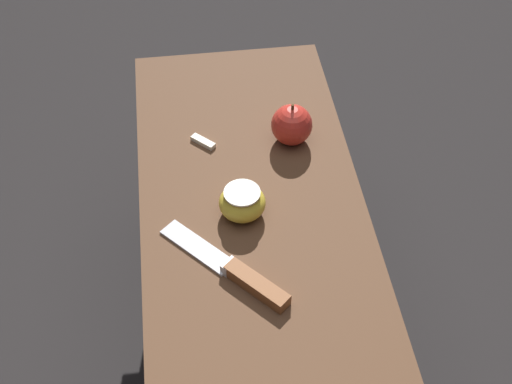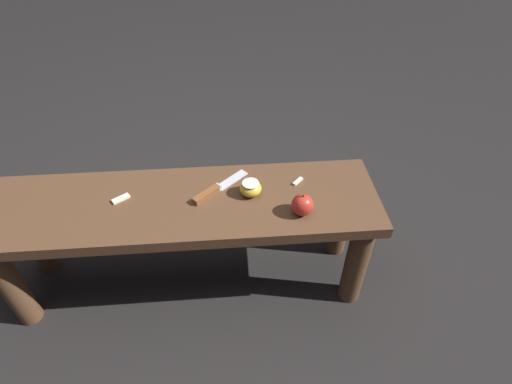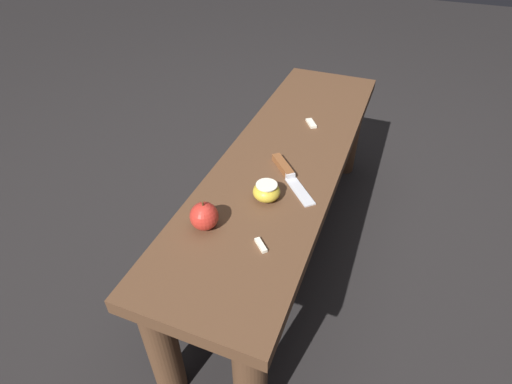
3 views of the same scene
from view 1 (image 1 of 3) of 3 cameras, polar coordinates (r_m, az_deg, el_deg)
wooden_bench at (r=1.05m, az=1.52°, el=-14.31°), size 1.29×0.35×0.42m
knife at (r=1.02m, az=-1.23°, el=-6.65°), size 0.19×0.17×0.02m
apple_whole at (r=1.19m, az=2.88°, el=5.39°), size 0.07×0.07×0.08m
apple_cut at (r=1.08m, az=-1.11°, el=-0.84°), size 0.07×0.07×0.05m
apple_slice_near_knife at (r=1.21m, az=-4.25°, el=4.04°), size 0.04×0.04×0.01m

